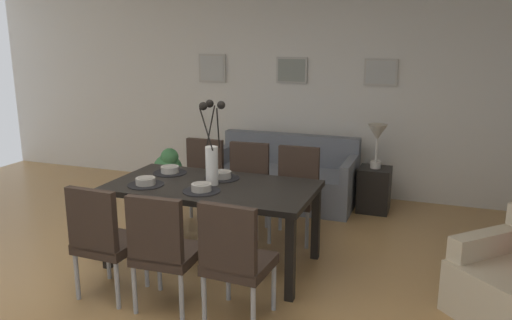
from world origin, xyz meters
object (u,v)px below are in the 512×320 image
Objects in this scene: dining_table at (212,193)px; dining_chair_mid_left at (235,256)px; table_lamp at (377,136)px; framed_picture_right at (381,72)px; bowl_near_left at (146,181)px; side_table at (374,190)px; sofa at (284,180)px; framed_picture_center at (292,70)px; potted_plant at (168,171)px; bowl_near_right at (170,169)px; bowl_far_right at (222,174)px; dining_chair_far_left at (163,247)px; centerpiece_vase at (212,153)px; bowl_far_left at (201,187)px; dining_chair_near_right at (201,178)px; framed_picture_left at (212,68)px; dining_chair_mid_right at (296,189)px; dining_chair_near_left at (103,236)px; dining_chair_far_right at (246,183)px.

dining_chair_mid_left is at bearing -56.60° from dining_table.
table_lamp is 0.85m from framed_picture_right.
framed_picture_right is at bearing 58.11° from bowl_near_left.
side_table is (0.61, 2.79, -0.25)m from dining_chair_mid_left.
sofa is 4.30× the size of framed_picture_center.
bowl_near_left reaches higher than potted_plant.
bowl_near_right is 1.00× the size of bowl_far_right.
sofa is at bearing 87.41° from bowl_far_right.
dining_chair_far_left is 5.41× the size of bowl_near_right.
side_table is (1.17, 1.72, -0.52)m from bowl_far_right.
centerpiece_vase reaches higher than bowl_far_left.
dining_table is 1.96× the size of dining_chair_far_left.
dining_chair_mid_left is at bearing -57.38° from dining_chair_near_right.
framed_picture_right is (2.22, 0.00, -0.00)m from framed_picture_left.
bowl_far_left is at bearing -90.00° from bowl_far_right.
table_lamp is (1.09, 0.03, 0.61)m from sofa.
dining_chair_near_right is 0.90m from bowl_far_right.
dining_table is 1.96× the size of dining_chair_mid_left.
dining_chair_mid_right is at bearing -0.84° from dining_chair_near_right.
centerpiece_vase is at bearing 123.31° from dining_chair_mid_left.
framed_picture_left is (-1.67, 3.30, 1.07)m from dining_chair_mid_left.
dining_table is 4.54× the size of framed_picture_right.
dining_chair_far_left is at bearing -50.58° from bowl_near_left.
bowl_near_right is at bearing 90.81° from dining_chair_near_left.
dining_chair_mid_left is (1.09, 0.01, 0.00)m from dining_chair_near_left.
dining_chair_mid_left is (0.56, 0.02, 0.00)m from dining_chair_far_left.
dining_chair_near_right is 1.25× the size of centerpiece_vase.
sofa is (-0.44, 1.04, -0.23)m from dining_chair_mid_right.
bowl_near_left is 0.43m from bowl_near_right.
centerpiece_vase is (0.02, -0.87, 0.51)m from dining_chair_far_right.
framed_picture_center is (-0.52, 1.58, 1.07)m from dining_chair_mid_right.
dining_chair_far_left reaches higher than dining_table.
framed_picture_left reaches higher than bowl_far_left.
side_table is at bearing 61.41° from bowl_far_left.
dining_chair_near_right is 1.97m from framed_picture_center.
framed_picture_left is at bearing 108.62° from dining_chair_far_left.
dining_chair_far_right reaches higher than bowl_far_left.
bowl_near_left is 0.69m from bowl_far_right.
dining_chair_near_left is 1.81m from dining_chair_far_right.
centerpiece_vase is at bearing -88.79° from dining_chair_far_right.
centerpiece_vase is at bearing 55.35° from dining_table.
dining_table is 2.61m from framed_picture_center.
dining_chair_near_left is 3.52m from framed_picture_left.
potted_plant is at bearing 141.32° from dining_chair_near_right.
dining_table is at bearing -48.79° from potted_plant.
sofa is (-0.49, 2.76, -0.23)m from dining_chair_mid_left.
side_table is at bearing 58.79° from dining_chair_near_left.
bowl_far_right is (-0.00, 0.21, 0.12)m from dining_table.
centerpiece_vase is at bearing -92.28° from sofa.
framed_picture_center reaches higher than dining_table.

